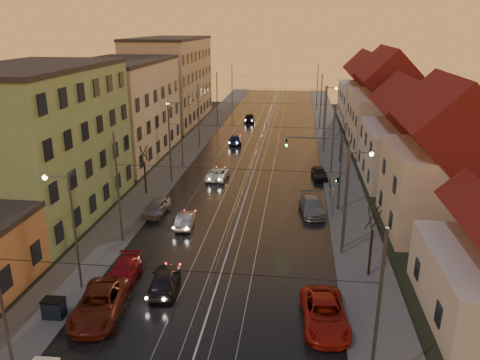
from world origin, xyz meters
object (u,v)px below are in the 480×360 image
at_px(street_lamp_2, 179,127).
at_px(driving_car_1, 185,220).
at_px(driving_car_3, 235,139).
at_px(parked_right_2, 319,173).
at_px(street_lamp_0, 69,221).
at_px(driving_car_0, 164,280).
at_px(traffic_light_mast, 330,163).
at_px(dumpster, 54,309).
at_px(driving_car_4, 250,118).
at_px(parked_right_1, 312,206).
at_px(parked_right_0, 324,314).
at_px(driving_car_2, 218,174).
at_px(parked_left_2, 123,273).
at_px(street_lamp_1, 351,190).
at_px(parked_left_1, 99,304).
at_px(street_lamp_3, 327,108).
at_px(parked_left_3, 156,207).

bearing_deg(street_lamp_2, driving_car_1, -74.66).
relative_size(driving_car_3, parked_right_2, 1.17).
relative_size(street_lamp_0, street_lamp_2, 1.00).
xyz_separation_m(street_lamp_0, driving_car_0, (5.79, 0.59, -4.14)).
bearing_deg(traffic_light_mast, dumpster, -131.16).
bearing_deg(driving_car_4, parked_right_1, 101.97).
height_order(street_lamp_0, driving_car_4, street_lamp_0).
height_order(parked_right_0, dumpster, parked_right_0).
height_order(driving_car_2, parked_left_2, parked_left_2).
distance_m(street_lamp_0, street_lamp_1, 19.89).
distance_m(driving_car_3, parked_left_2, 39.02).
bearing_deg(parked_right_1, driving_car_3, 104.91).
distance_m(street_lamp_0, dumpster, 5.36).
distance_m(driving_car_0, parked_right_2, 27.00).
bearing_deg(driving_car_4, parked_left_1, 85.49).
relative_size(street_lamp_2, driving_car_4, 1.76).
height_order(street_lamp_3, driving_car_4, street_lamp_3).
height_order(driving_car_1, parked_left_1, parked_left_1).
bearing_deg(dumpster, driving_car_4, 83.19).
bearing_deg(parked_left_3, driving_car_0, -65.85).
distance_m(parked_right_2, dumpster, 33.03).
height_order(driving_car_1, dumpster, dumpster).
bearing_deg(parked_right_0, parked_right_1, 86.87).
bearing_deg(parked_right_2, street_lamp_3, 79.49).
xyz_separation_m(traffic_light_mast, parked_left_2, (-14.39, -14.76, -3.95)).
xyz_separation_m(traffic_light_mast, driving_car_1, (-12.34, -5.36, -3.98)).
bearing_deg(driving_car_2, street_lamp_2, -34.60).
height_order(traffic_light_mast, parked_left_3, traffic_light_mast).
distance_m(traffic_light_mast, driving_car_2, 14.65).
height_order(driving_car_3, parked_right_0, parked_right_0).
bearing_deg(parked_left_3, driving_car_4, 89.61).
bearing_deg(street_lamp_2, parked_left_1, -84.97).
bearing_deg(traffic_light_mast, street_lamp_1, -82.09).
bearing_deg(street_lamp_0, street_lamp_3, 67.52).
xyz_separation_m(street_lamp_3, parked_left_1, (-15.51, -46.69, -4.10)).
height_order(driving_car_1, parked_right_0, parked_right_0).
relative_size(driving_car_2, dumpster, 3.71).
bearing_deg(driving_car_2, driving_car_1, 91.04).
distance_m(driving_car_0, driving_car_3, 39.61).
height_order(street_lamp_3, traffic_light_mast, street_lamp_3).
height_order(street_lamp_0, driving_car_0, street_lamp_0).
bearing_deg(driving_car_4, traffic_light_mast, 104.22).
bearing_deg(street_lamp_2, driving_car_4, 78.75).
distance_m(driving_car_1, parked_left_3, 4.00).
bearing_deg(parked_left_1, dumpster, -172.63).
height_order(driving_car_2, parked_right_2, parked_right_2).
relative_size(street_lamp_2, parked_right_2, 2.07).
bearing_deg(driving_car_0, street_lamp_3, -112.99).
height_order(street_lamp_3, parked_left_3, street_lamp_3).
relative_size(driving_car_1, driving_car_2, 0.84).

